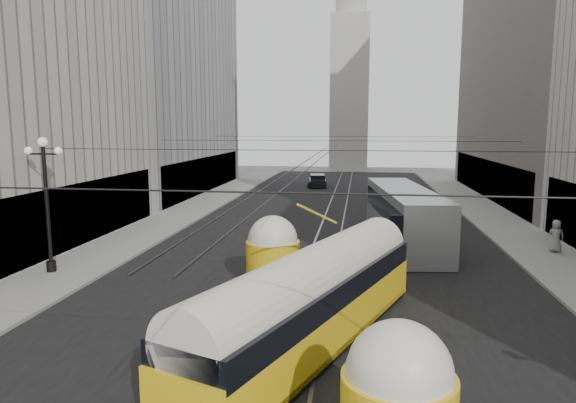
% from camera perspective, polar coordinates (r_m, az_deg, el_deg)
% --- Properties ---
extents(road, '(20.00, 85.00, 0.02)m').
position_cam_1_polar(road, '(37.17, 4.93, -2.53)').
color(road, black).
rests_on(road, ground).
extents(sidewalk_left, '(4.00, 72.00, 0.15)m').
position_cam_1_polar(sidewalk_left, '(42.87, -11.04, -1.08)').
color(sidewalk_left, gray).
rests_on(sidewalk_left, ground).
extents(sidewalk_right, '(4.00, 72.00, 0.15)m').
position_cam_1_polar(sidewalk_right, '(41.78, 21.88, -1.79)').
color(sidewalk_right, gray).
rests_on(sidewalk_right, ground).
extents(rail_left, '(0.12, 85.00, 0.04)m').
position_cam_1_polar(rail_left, '(37.21, 3.77, -2.50)').
color(rail_left, gray).
rests_on(rail_left, ground).
extents(rail_right, '(0.12, 85.00, 0.04)m').
position_cam_1_polar(rail_right, '(37.13, 6.08, -2.55)').
color(rail_right, gray).
rests_on(rail_right, ground).
extents(building_left_far, '(12.60, 28.60, 28.60)m').
position_cam_1_polar(building_left_far, '(56.84, -15.29, 15.49)').
color(building_left_far, '#999999').
rests_on(building_left_far, ground).
extents(building_right_far, '(12.60, 32.60, 32.60)m').
position_cam_1_polar(building_right_far, '(55.77, 28.14, 17.03)').
color(building_right_far, '#514C47').
rests_on(building_right_far, ground).
extents(distant_tower, '(6.00, 6.00, 31.36)m').
position_cam_1_polar(distant_tower, '(84.33, 6.89, 13.77)').
color(distant_tower, '#B2AFA8').
rests_on(distant_tower, ground).
extents(lamppost_left_mid, '(1.86, 0.44, 6.37)m').
position_cam_1_polar(lamppost_left_mid, '(26.51, -25.25, 0.46)').
color(lamppost_left_mid, black).
rests_on(lamppost_left_mid, sidewalk_left).
extents(catenary, '(25.00, 72.00, 0.23)m').
position_cam_1_polar(catenary, '(35.50, 5.15, 6.52)').
color(catenary, black).
rests_on(catenary, ground).
extents(streetcar, '(6.91, 13.99, 3.25)m').
position_cam_1_polar(streetcar, '(16.66, 2.76, -10.72)').
color(streetcar, yellow).
rests_on(streetcar, ground).
extents(city_bus, '(4.24, 13.27, 3.31)m').
position_cam_1_polar(city_bus, '(31.68, 12.78, -1.29)').
color(city_bus, '#9FA3A4').
rests_on(city_bus, ground).
extents(sedan_white_far, '(3.09, 4.40, 1.29)m').
position_cam_1_polar(sedan_white_far, '(46.66, 10.97, 0.32)').
color(sedan_white_far, silver).
rests_on(sedan_white_far, ground).
extents(sedan_dark_far, '(2.37, 4.71, 1.43)m').
position_cam_1_polar(sedan_dark_far, '(59.71, 3.29, 2.27)').
color(sedan_dark_far, black).
rests_on(sedan_dark_far, ground).
extents(pedestrian_sidewalk_right, '(0.88, 0.55, 1.80)m').
position_cam_1_polar(pedestrian_sidewalk_right, '(31.79, 27.62, -3.42)').
color(pedestrian_sidewalk_right, gray).
rests_on(pedestrian_sidewalk_right, sidewalk_right).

